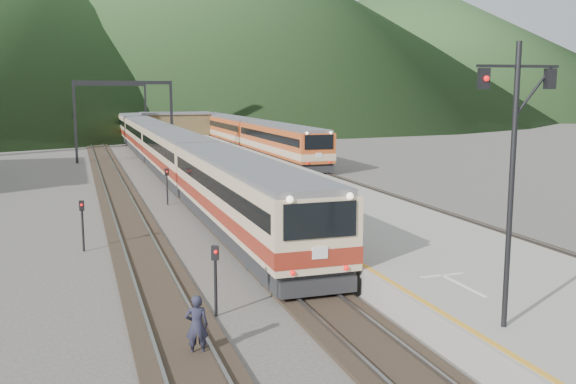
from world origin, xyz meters
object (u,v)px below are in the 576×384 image
object	(u,v)px
main_train	(159,142)
worker	(197,326)
second_train	(231,129)
signal_mast	(513,157)

from	to	relation	value
main_train	worker	bearing A→B (deg)	-95.83
second_train	worker	bearing A→B (deg)	-104.09
worker	signal_mast	bearing A→B (deg)	169.06
signal_mast	second_train	bearing A→B (deg)	82.64
second_train	signal_mast	distance (m)	67.96
main_train	signal_mast	xyz separation A→B (m)	(2.81, -48.53, 3.26)
second_train	worker	distance (m)	66.39
main_train	worker	size ratio (longest dim) A/B	50.33
main_train	second_train	bearing A→B (deg)	58.53
main_train	worker	distance (m)	45.84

